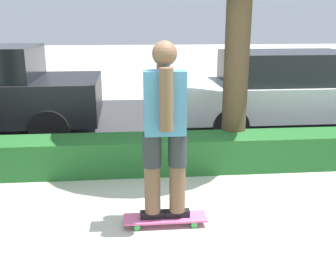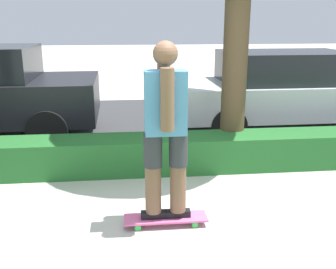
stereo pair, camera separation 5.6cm
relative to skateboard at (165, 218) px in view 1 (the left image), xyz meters
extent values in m
plane|color=#BCB7AD|center=(0.14, -0.04, -0.07)|extent=(60.00, 60.00, 0.00)
cube|color=#38383A|center=(0.14, 4.16, -0.07)|extent=(13.06, 5.00, 0.01)
cube|color=#236028|center=(0.14, 1.56, 0.17)|extent=(13.06, 0.60, 0.49)
cube|color=#DB5B93|center=(0.00, 0.00, 0.01)|extent=(0.86, 0.24, 0.02)
cylinder|color=green|center=(0.29, -0.09, -0.04)|extent=(0.07, 0.04, 0.07)
cylinder|color=green|center=(0.29, 0.09, -0.04)|extent=(0.07, 0.04, 0.07)
cylinder|color=green|center=(-0.29, -0.09, -0.04)|extent=(0.07, 0.04, 0.07)
cylinder|color=green|center=(-0.29, 0.09, -0.04)|extent=(0.07, 0.04, 0.07)
cube|color=black|center=(-0.13, 0.00, 0.05)|extent=(0.26, 0.09, 0.07)
cylinder|color=brown|center=(-0.13, 0.00, 0.50)|extent=(0.16, 0.16, 0.83)
cylinder|color=#2D2D33|center=(-0.13, 0.00, 0.75)|extent=(0.19, 0.19, 0.33)
cube|color=black|center=(0.13, 0.00, 0.05)|extent=(0.26, 0.09, 0.07)
cylinder|color=brown|center=(0.13, 0.00, 0.50)|extent=(0.16, 0.16, 0.83)
cylinder|color=#2D2D33|center=(0.13, 0.00, 0.75)|extent=(0.19, 0.19, 0.33)
cube|color=#4C84B7|center=(0.00, 0.00, 1.23)|extent=(0.40, 0.22, 0.62)
cylinder|color=brown|center=(0.00, -0.17, 1.29)|extent=(0.13, 0.13, 0.58)
cylinder|color=brown|center=(0.00, 0.17, 1.29)|extent=(0.13, 0.13, 0.58)
sphere|color=brown|center=(0.00, 0.00, 1.69)|extent=(0.24, 0.24, 0.24)
cylinder|color=brown|center=(1.18, 1.85, 1.64)|extent=(0.35, 0.35, 3.42)
cylinder|color=black|center=(-1.66, 2.66, 0.26)|extent=(0.66, 0.23, 0.66)
cylinder|color=black|center=(-1.66, 4.43, 0.26)|extent=(0.66, 0.23, 0.66)
cube|color=silver|center=(2.75, 3.51, 0.55)|extent=(4.52, 1.80, 0.61)
cube|color=black|center=(2.61, 3.51, 1.14)|extent=(2.35, 1.57, 0.56)
cylinder|color=black|center=(1.35, 2.70, 0.24)|extent=(0.63, 0.21, 0.63)
cylinder|color=black|center=(1.35, 4.33, 0.24)|extent=(0.63, 0.21, 0.63)
camera|label=1|loc=(-0.31, -3.66, 1.99)|focal=42.00mm
camera|label=2|loc=(-0.36, -3.66, 1.99)|focal=42.00mm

